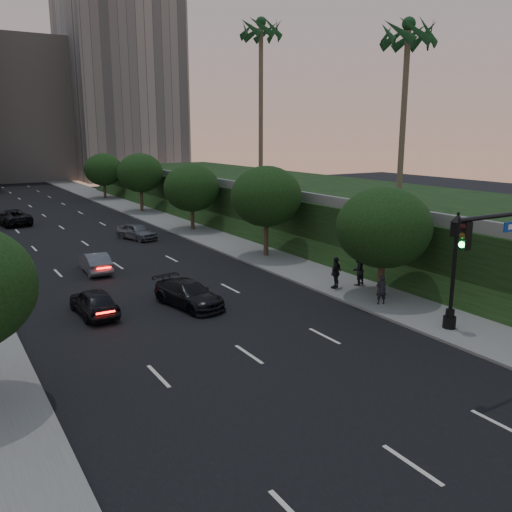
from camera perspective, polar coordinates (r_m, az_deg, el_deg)
ground at (r=19.30m, az=7.07°, el=-15.32°), size 160.00×160.00×0.00m
road_surface at (r=45.46m, az=-16.94°, el=0.83°), size 16.00×140.00×0.02m
sidewalk_right at (r=48.89m, az=-5.26°, el=2.25°), size 4.50×140.00×0.15m
embankment at (r=53.10m, az=7.18°, el=5.16°), size 18.00×90.00×4.00m
parapet_wall at (r=48.05m, az=-0.80°, el=7.26°), size 0.35×90.00×0.70m
office_block_mid at (r=116.51m, az=-23.66°, el=13.82°), size 22.00×18.00×26.00m
office_block_right at (r=114.96m, az=-14.16°, el=17.01°), size 20.00×22.00×36.00m
tree_right_a at (r=30.29m, az=13.30°, el=2.93°), size 5.20×5.20×6.24m
tree_right_b at (r=39.58m, az=1.08°, el=6.28°), size 5.20×5.20×6.74m
tree_right_c at (r=51.03m, az=-6.79°, el=7.14°), size 5.20×5.20×6.24m
tree_right_d at (r=63.96m, az=-12.08°, el=8.55°), size 5.20×5.20×6.74m
tree_right_e at (r=78.28m, az=-15.76°, el=8.75°), size 5.20×5.20×6.24m
palm_mid at (r=39.69m, az=15.73°, el=21.50°), size 3.20×3.20×13.00m
palm_far at (r=51.52m, az=0.53°, el=22.48°), size 3.20×3.20×15.50m
street_lamp at (r=26.42m, az=20.04°, el=-2.04°), size 0.64×0.64×5.62m
sedan_near_left at (r=28.71m, az=-16.70°, el=-4.63°), size 1.82×4.21×1.41m
sedan_mid_left at (r=37.33m, az=-16.58°, el=-0.65°), size 1.63×4.20×1.36m
sedan_far_left at (r=59.45m, az=-24.37°, el=3.74°), size 3.64×6.02×1.56m
sedan_near_right at (r=29.09m, az=-7.10°, el=-3.99°), size 2.78×4.99×1.37m
sedan_far_right at (r=47.90m, az=-12.45°, el=2.55°), size 2.91×4.48×1.42m
pedestrian_a at (r=29.48m, az=13.05°, el=-3.47°), size 0.68×0.57×1.59m
pedestrian_b at (r=32.83m, az=10.67°, el=-1.45°), size 1.03×0.89×1.85m
pedestrian_c at (r=31.93m, az=8.42°, el=-1.73°), size 1.20×0.88×1.89m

